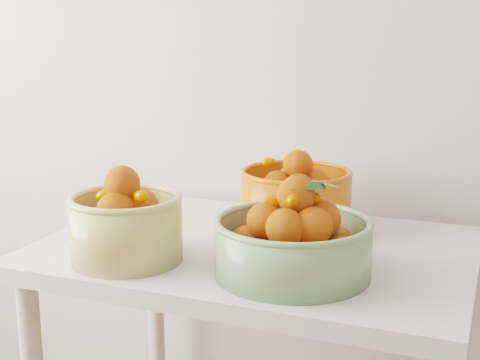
# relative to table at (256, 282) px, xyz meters

# --- Properties ---
(table) EXTENTS (1.00, 0.70, 0.75)m
(table) POSITION_rel_table_xyz_m (0.00, 0.00, 0.00)
(table) COLOR silver
(table) RESTS_ON ground
(bowl_cream) EXTENTS (0.30, 0.30, 0.21)m
(bowl_cream) POSITION_rel_table_xyz_m (-0.23, -0.21, 0.18)
(bowl_cream) COLOR tan
(bowl_cream) RESTS_ON table
(bowl_green) EXTENTS (0.37, 0.37, 0.21)m
(bowl_green) POSITION_rel_table_xyz_m (0.14, -0.16, 0.17)
(bowl_green) COLOR gray
(bowl_green) RESTS_ON table
(bowl_orange) EXTENTS (0.36, 0.36, 0.20)m
(bowl_orange) POSITION_rel_table_xyz_m (0.05, 0.16, 0.18)
(bowl_orange) COLOR #DC5513
(bowl_orange) RESTS_ON table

